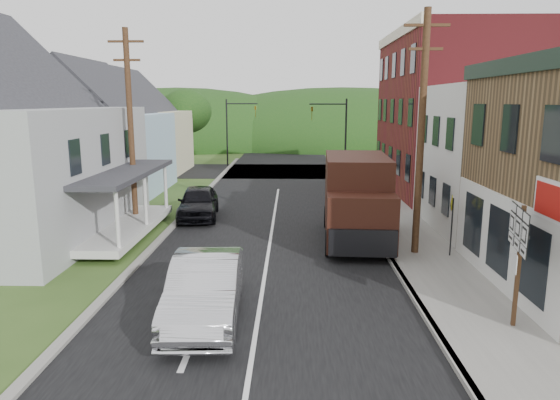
# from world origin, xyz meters

# --- Properties ---
(ground) EXTENTS (120.00, 120.00, 0.00)m
(ground) POSITION_xyz_m (0.00, 0.00, 0.00)
(ground) COLOR #2D4719
(ground) RESTS_ON ground
(road) EXTENTS (9.00, 90.00, 0.02)m
(road) POSITION_xyz_m (0.00, 10.00, 0.00)
(road) COLOR black
(road) RESTS_ON ground
(cross_road) EXTENTS (60.00, 9.00, 0.02)m
(cross_road) POSITION_xyz_m (0.00, 27.00, 0.00)
(cross_road) COLOR black
(cross_road) RESTS_ON ground
(sidewalk_right) EXTENTS (2.80, 55.00, 0.15)m
(sidewalk_right) POSITION_xyz_m (5.90, 8.00, 0.07)
(sidewalk_right) COLOR slate
(sidewalk_right) RESTS_ON ground
(curb_right) EXTENTS (0.20, 55.00, 0.15)m
(curb_right) POSITION_xyz_m (4.55, 8.00, 0.07)
(curb_right) COLOR slate
(curb_right) RESTS_ON ground
(curb_left) EXTENTS (0.30, 55.00, 0.12)m
(curb_left) POSITION_xyz_m (-4.65, 8.00, 0.06)
(curb_left) COLOR slate
(curb_left) RESTS_ON ground
(storefront_white) EXTENTS (8.00, 7.00, 6.50)m
(storefront_white) POSITION_xyz_m (11.30, 7.50, 3.25)
(storefront_white) COLOR silver
(storefront_white) RESTS_ON ground
(storefront_red) EXTENTS (8.00, 12.00, 10.00)m
(storefront_red) POSITION_xyz_m (11.30, 17.00, 5.00)
(storefront_red) COLOR maroon
(storefront_red) RESTS_ON ground
(house_blue) EXTENTS (7.14, 8.16, 7.28)m
(house_blue) POSITION_xyz_m (-11.00, 17.00, 3.69)
(house_blue) COLOR #9CBBD4
(house_blue) RESTS_ON ground
(house_cream) EXTENTS (7.14, 8.16, 7.28)m
(house_cream) POSITION_xyz_m (-11.50, 26.00, 3.69)
(house_cream) COLOR beige
(house_cream) RESTS_ON ground
(utility_pole_right) EXTENTS (1.60, 0.26, 9.00)m
(utility_pole_right) POSITION_xyz_m (5.60, 3.50, 4.66)
(utility_pole_right) COLOR #472D19
(utility_pole_right) RESTS_ON ground
(utility_pole_left) EXTENTS (1.60, 0.26, 9.00)m
(utility_pole_left) POSITION_xyz_m (-6.50, 8.00, 4.66)
(utility_pole_left) COLOR #472D19
(utility_pole_left) RESTS_ON ground
(traffic_signal_right) EXTENTS (2.87, 0.20, 6.00)m
(traffic_signal_right) POSITION_xyz_m (4.30, 23.50, 3.76)
(traffic_signal_right) COLOR black
(traffic_signal_right) RESTS_ON ground
(traffic_signal_left) EXTENTS (2.87, 0.20, 6.00)m
(traffic_signal_left) POSITION_xyz_m (-4.30, 30.50, 3.76)
(traffic_signal_left) COLOR black
(traffic_signal_left) RESTS_ON ground
(tree_left_c) EXTENTS (5.80, 5.80, 8.41)m
(tree_left_c) POSITION_xyz_m (-19.00, 20.00, 5.94)
(tree_left_c) COLOR #382616
(tree_left_c) RESTS_ON ground
(tree_left_d) EXTENTS (4.80, 4.80, 6.94)m
(tree_left_d) POSITION_xyz_m (-9.00, 32.00, 4.88)
(tree_left_d) COLOR #382616
(tree_left_d) RESTS_ON ground
(forested_ridge) EXTENTS (90.00, 30.00, 16.00)m
(forested_ridge) POSITION_xyz_m (0.00, 55.00, 0.00)
(forested_ridge) COLOR #10340F
(forested_ridge) RESTS_ON ground
(silver_sedan) EXTENTS (2.05, 5.22, 1.69)m
(silver_sedan) POSITION_xyz_m (-1.40, -2.29, 0.85)
(silver_sedan) COLOR silver
(silver_sedan) RESTS_ON ground
(dark_sedan) EXTENTS (2.35, 4.85, 1.60)m
(dark_sedan) POSITION_xyz_m (-3.80, 9.58, 0.80)
(dark_sedan) COLOR black
(dark_sedan) RESTS_ON ground
(delivery_van) EXTENTS (2.92, 6.46, 3.54)m
(delivery_van) POSITION_xyz_m (3.61, 5.53, 1.79)
(delivery_van) COLOR black
(delivery_van) RESTS_ON ground
(route_sign_cluster) EXTENTS (0.41, 1.77, 3.13)m
(route_sign_cluster) POSITION_xyz_m (6.54, -2.81, 2.18)
(route_sign_cluster) COLOR #472D19
(route_sign_cluster) RESTS_ON sidewalk_right
(warning_sign) EXTENTS (0.28, 0.59, 2.31)m
(warning_sign) POSITION_xyz_m (6.78, 3.09, 1.63)
(warning_sign) COLOR black
(warning_sign) RESTS_ON sidewalk_right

